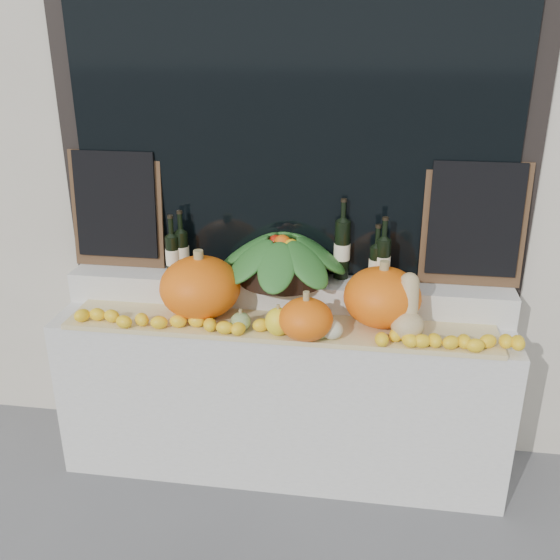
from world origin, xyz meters
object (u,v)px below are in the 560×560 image
object	(u,v)px
pumpkin_right	(382,297)
produce_bowl	(282,257)
butternut_squash	(408,313)
pumpkin_left	(200,287)
wine_bottle_tall	(342,249)

from	to	relation	value
pumpkin_right	produce_bowl	world-z (taller)	produce_bowl
pumpkin_right	produce_bowl	size ratio (longest dim) A/B	0.53
pumpkin_right	butternut_squash	xyz separation A→B (m)	(0.12, -0.11, -0.02)
pumpkin_left	wine_bottle_tall	bearing A→B (deg)	22.42
pumpkin_left	produce_bowl	world-z (taller)	produce_bowl
pumpkin_right	butternut_squash	distance (m)	0.17
wine_bottle_tall	produce_bowl	bearing A→B (deg)	-167.37
pumpkin_right	produce_bowl	bearing A→B (deg)	160.65
butternut_squash	produce_bowl	bearing A→B (deg)	154.96
pumpkin_left	wine_bottle_tall	world-z (taller)	wine_bottle_tall
butternut_squash	wine_bottle_tall	bearing A→B (deg)	132.49
butternut_squash	wine_bottle_tall	world-z (taller)	wine_bottle_tall
pumpkin_right	wine_bottle_tall	bearing A→B (deg)	130.71
pumpkin_right	produce_bowl	xyz separation A→B (m)	(-0.51, 0.18, 0.11)
pumpkin_left	pumpkin_right	size ratio (longest dim) A/B	1.07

